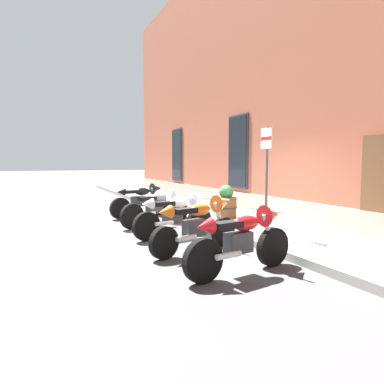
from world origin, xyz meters
The scene contains 10 objects.
ground_plane centered at (0.00, 0.00, 0.00)m, with size 140.00×140.00×0.00m, color #424244.
sidewalk centered at (0.00, 1.24, 0.08)m, with size 33.89×2.48×0.15m, color gray.
lane_stripe centered at (0.00, -3.20, 0.00)m, with size 33.89×0.12×0.01m, color silver.
motorcycle_black_sport centered at (-3.12, -0.90, 0.57)m, with size 0.71×1.99×1.06m.
motorcycle_grey_naked centered at (-1.42, -0.98, 0.48)m, with size 0.84×2.13×0.95m.
motorcycle_white_sport centered at (0.08, -0.99, 0.57)m, with size 0.70×2.10×1.04m.
motorcycle_orange_sport centered at (1.51, -1.11, 0.58)m, with size 0.85×2.08×1.07m.
motorcycle_red_sport centered at (3.01, -1.05, 0.57)m, with size 0.67×2.09×1.04m.
parking_sign centered at (1.22, 0.67, 1.68)m, with size 0.36×0.07×2.35m.
barrel_planter centered at (-1.05, 0.98, 0.55)m, with size 0.62×0.62×0.93m.
Camera 1 is at (7.51, -4.02, 1.73)m, focal length 32.53 mm.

